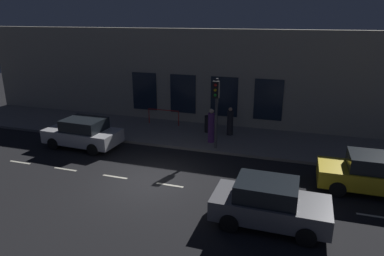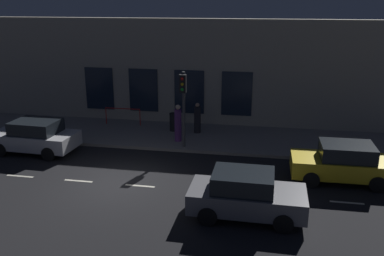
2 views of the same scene
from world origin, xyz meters
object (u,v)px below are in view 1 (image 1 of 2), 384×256
at_px(parked_car_1, 371,174).
at_px(parked_car_2, 83,133).
at_px(traffic_light, 216,102).
at_px(pedestrian_1, 211,127).
at_px(trash_bin, 208,124).
at_px(pedestrian_0, 230,122).
at_px(parked_car_0, 269,203).

height_order(parked_car_1, parked_car_2, same).
height_order(traffic_light, pedestrian_1, traffic_light).
height_order(parked_car_2, trash_bin, parked_car_2).
xyz_separation_m(parked_car_1, pedestrian_0, (4.80, 6.73, 0.12)).
bearing_deg(pedestrian_1, parked_car_0, -11.31).
bearing_deg(pedestrian_1, traffic_light, -13.77).
relative_size(traffic_light, trash_bin, 3.74).
height_order(parked_car_0, pedestrian_1, pedestrian_1).
relative_size(pedestrian_0, pedestrian_1, 0.87).
xyz_separation_m(parked_car_0, pedestrian_0, (8.38, 3.10, 0.12)).
relative_size(parked_car_1, pedestrian_0, 2.40).
bearing_deg(pedestrian_1, parked_car_1, 25.85).
xyz_separation_m(parked_car_0, pedestrian_1, (6.85, 3.83, 0.25)).
bearing_deg(parked_car_0, parked_car_1, 135.16).
distance_m(parked_car_0, trash_bin, 9.59).
bearing_deg(parked_car_0, pedestrian_1, -150.23).
bearing_deg(pedestrian_0, parked_car_1, -171.81).
relative_size(parked_car_0, parked_car_2, 0.95).
relative_size(parked_car_1, parked_car_2, 0.97).
bearing_deg(pedestrian_1, trash_bin, 159.68).
relative_size(parked_car_0, parked_car_1, 0.99).
bearing_deg(trash_bin, parked_car_0, -152.47).
distance_m(parked_car_0, parked_car_1, 5.10).
distance_m(parked_car_2, trash_bin, 7.14).
bearing_deg(pedestrian_0, parked_car_0, 153.96).
height_order(parked_car_2, pedestrian_0, pedestrian_0).
relative_size(pedestrian_0, trash_bin, 1.67).
relative_size(traffic_light, pedestrian_1, 1.95).
relative_size(parked_car_2, pedestrian_0, 2.48).
bearing_deg(parked_car_0, trash_bin, -151.88).
distance_m(parked_car_1, pedestrian_1, 8.15).
bearing_deg(pedestrian_0, trash_bin, 38.72).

